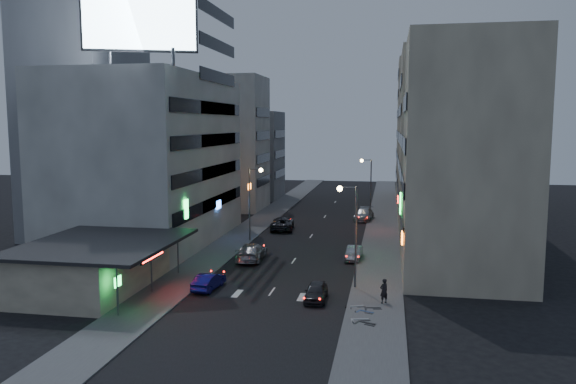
% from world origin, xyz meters
% --- Properties ---
extents(ground, '(180.00, 180.00, 0.00)m').
position_xyz_m(ground, '(0.00, 0.00, 0.00)').
color(ground, black).
rests_on(ground, ground).
extents(sidewalk_left, '(4.00, 120.00, 0.12)m').
position_xyz_m(sidewalk_left, '(-8.00, 30.00, 0.06)').
color(sidewalk_left, '#4C4C4F').
rests_on(sidewalk_left, ground).
extents(sidewalk_right, '(4.00, 120.00, 0.12)m').
position_xyz_m(sidewalk_right, '(8.00, 30.00, 0.06)').
color(sidewalk_right, '#4C4C4F').
rests_on(sidewalk_right, ground).
extents(food_court, '(11.00, 13.00, 3.88)m').
position_xyz_m(food_court, '(-13.90, 2.00, 1.98)').
color(food_court, beige).
rests_on(food_court, ground).
extents(white_building, '(14.00, 24.00, 18.00)m').
position_xyz_m(white_building, '(-17.00, 20.00, 9.00)').
color(white_building, silver).
rests_on(white_building, ground).
extents(grey_tower, '(10.00, 14.00, 34.00)m').
position_xyz_m(grey_tower, '(-26.00, 23.00, 17.00)').
color(grey_tower, gray).
rests_on(grey_tower, ground).
extents(shophouse_near, '(10.00, 11.00, 20.00)m').
position_xyz_m(shophouse_near, '(15.00, 10.50, 10.00)').
color(shophouse_near, beige).
rests_on(shophouse_near, ground).
extents(shophouse_mid, '(11.00, 12.00, 16.00)m').
position_xyz_m(shophouse_mid, '(15.50, 22.00, 8.00)').
color(shophouse_mid, tan).
rests_on(shophouse_mid, ground).
extents(shophouse_far, '(10.00, 14.00, 22.00)m').
position_xyz_m(shophouse_far, '(15.00, 35.00, 11.00)').
color(shophouse_far, beige).
rests_on(shophouse_far, ground).
extents(far_left_a, '(11.00, 10.00, 20.00)m').
position_xyz_m(far_left_a, '(-15.50, 45.00, 10.00)').
color(far_left_a, silver).
rests_on(far_left_a, ground).
extents(far_left_b, '(12.00, 10.00, 15.00)m').
position_xyz_m(far_left_b, '(-16.00, 58.00, 7.50)').
color(far_left_b, gray).
rests_on(far_left_b, ground).
extents(far_right_a, '(11.00, 12.00, 18.00)m').
position_xyz_m(far_right_a, '(15.50, 50.00, 9.00)').
color(far_right_a, tan).
rests_on(far_right_a, ground).
extents(far_right_b, '(12.00, 12.00, 24.00)m').
position_xyz_m(far_right_b, '(16.00, 64.00, 12.00)').
color(far_right_b, beige).
rests_on(far_right_b, ground).
extents(billboard, '(9.52, 3.75, 6.20)m').
position_xyz_m(billboard, '(-12.99, 9.97, 21.66)').
color(billboard, '#595B60').
rests_on(billboard, white_building).
extents(street_lamp_right_near, '(1.60, 0.44, 8.02)m').
position_xyz_m(street_lamp_right_near, '(5.90, 6.00, 5.36)').
color(street_lamp_right_near, '#595B60').
rests_on(street_lamp_right_near, sidewalk_right).
extents(street_lamp_left, '(1.60, 0.44, 8.02)m').
position_xyz_m(street_lamp_left, '(-5.90, 22.00, 5.36)').
color(street_lamp_left, '#595B60').
rests_on(street_lamp_left, sidewalk_left).
extents(street_lamp_right_far, '(1.60, 0.44, 8.02)m').
position_xyz_m(street_lamp_right_far, '(5.90, 40.00, 5.36)').
color(street_lamp_right_far, '#595B60').
rests_on(street_lamp_right_far, sidewalk_right).
extents(parked_car_right_near, '(1.60, 3.86, 1.31)m').
position_xyz_m(parked_car_right_near, '(3.65, 2.47, 0.65)').
color(parked_car_right_near, '#26262B').
rests_on(parked_car_right_near, ground).
extents(parked_car_right_mid, '(1.55, 3.96, 1.28)m').
position_xyz_m(parked_car_right_mid, '(5.60, 15.44, 0.64)').
color(parked_car_right_mid, '#93959A').
rests_on(parked_car_right_mid, ground).
extents(parked_car_left, '(3.20, 5.91, 1.57)m').
position_xyz_m(parked_car_left, '(-4.02, 29.26, 0.79)').
color(parked_car_left, '#29292F').
rests_on(parked_car_left, ground).
extents(parked_car_right_far, '(2.69, 5.64, 1.59)m').
position_xyz_m(parked_car_right_far, '(5.50, 38.01, 0.79)').
color(parked_car_right_far, gray).
rests_on(parked_car_right_far, ground).
extents(road_car_blue, '(1.74, 4.06, 1.30)m').
position_xyz_m(road_car_blue, '(-5.00, 3.71, 0.65)').
color(road_car_blue, navy).
rests_on(road_car_blue, ground).
extents(road_car_silver, '(2.49, 5.66, 1.62)m').
position_xyz_m(road_car_silver, '(-3.98, 13.55, 0.81)').
color(road_car_silver, '#A5A8AE').
rests_on(road_car_silver, ground).
extents(person, '(0.78, 0.74, 1.80)m').
position_xyz_m(person, '(8.57, 2.33, 1.02)').
color(person, black).
rests_on(person, sidewalk_right).
extents(scooter_black_a, '(1.31, 2.01, 1.17)m').
position_xyz_m(scooter_black_a, '(8.19, -2.10, 0.70)').
color(scooter_black_a, black).
rests_on(scooter_black_a, sidewalk_right).
extents(scooter_silver_a, '(0.96, 1.87, 1.09)m').
position_xyz_m(scooter_silver_a, '(7.64, -1.11, 0.67)').
color(scooter_silver_a, '#A7A8AF').
rests_on(scooter_silver_a, sidewalk_right).
extents(scooter_blue, '(1.18, 1.76, 1.02)m').
position_xyz_m(scooter_blue, '(7.99, 0.13, 0.63)').
color(scooter_blue, navy).
rests_on(scooter_blue, sidewalk_right).
extents(scooter_black_b, '(0.87, 1.81, 1.06)m').
position_xyz_m(scooter_black_b, '(8.38, 1.34, 0.65)').
color(scooter_black_b, black).
rests_on(scooter_black_b, sidewalk_right).
extents(scooter_silver_b, '(1.05, 1.75, 1.01)m').
position_xyz_m(scooter_silver_b, '(7.17, 1.61, 0.63)').
color(scooter_silver_b, '#94959B').
rests_on(scooter_silver_b, sidewalk_right).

